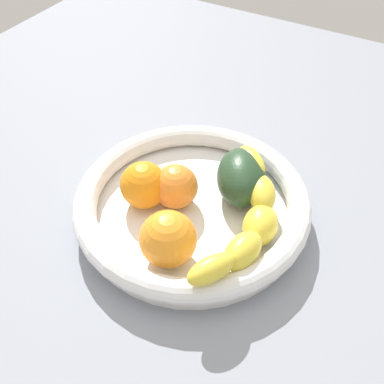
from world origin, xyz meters
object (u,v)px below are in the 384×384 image
at_px(banana_draped_left, 250,220).
at_px(orange_front, 144,185).
at_px(orange_mid_left, 177,185).
at_px(fruit_bowl, 192,205).
at_px(orange_mid_right, 168,239).
at_px(avocado_dark, 242,177).

distance_m(banana_draped_left, orange_front, 0.14).
xyz_separation_m(orange_front, orange_mid_left, (-0.02, 0.03, -0.00)).
xyz_separation_m(fruit_bowl, orange_mid_right, (0.08, 0.01, 0.02)).
relative_size(fruit_bowl, orange_front, 4.93).
relative_size(orange_front, avocado_dark, 0.64).
bearing_deg(orange_front, fruit_bowl, 108.00).
bearing_deg(fruit_bowl, orange_mid_left, -97.57).
relative_size(orange_front, orange_mid_right, 0.92).
xyz_separation_m(orange_front, orange_mid_right, (0.06, 0.07, 0.00)).
bearing_deg(avocado_dark, orange_mid_left, -50.64).
distance_m(orange_mid_right, avocado_dark, 0.14).
bearing_deg(banana_draped_left, orange_mid_right, -42.07).
height_order(orange_front, avocado_dark, orange_front).
distance_m(fruit_bowl, orange_mid_left, 0.03).
xyz_separation_m(orange_mid_right, avocado_dark, (-0.14, 0.03, -0.00)).
height_order(fruit_bowl, orange_mid_left, orange_mid_left).
bearing_deg(banana_draped_left, fruit_bowl, -94.98).
relative_size(orange_mid_right, avocado_dark, 0.69).
height_order(banana_draped_left, avocado_dark, avocado_dark).
relative_size(orange_mid_left, avocado_dark, 0.60).
xyz_separation_m(fruit_bowl, avocado_dark, (-0.06, 0.04, 0.02)).
height_order(orange_mid_right, avocado_dark, orange_mid_right).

